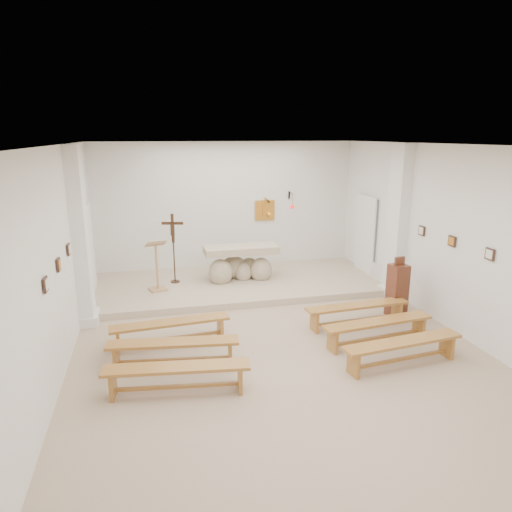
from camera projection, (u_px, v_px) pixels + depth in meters
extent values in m
cube|color=tan|center=(277.00, 348.00, 8.07)|extent=(7.00, 10.00, 0.00)
cube|color=silver|center=(55.00, 266.00, 6.84)|extent=(0.02, 10.00, 3.50)
cube|color=silver|center=(460.00, 242.00, 8.40)|extent=(0.02, 10.00, 3.50)
cube|color=silver|center=(227.00, 208.00, 12.31)|extent=(7.00, 0.02, 3.50)
cube|color=silver|center=(280.00, 146.00, 7.17)|extent=(7.00, 10.00, 0.02)
cube|color=tan|center=(238.00, 284.00, 11.34)|extent=(6.98, 3.00, 0.15)
cube|color=white|center=(81.00, 238.00, 8.74)|extent=(0.26, 0.55, 3.50)
cube|color=white|center=(397.00, 223.00, 10.25)|extent=(0.26, 0.55, 3.50)
cube|color=gold|center=(265.00, 210.00, 12.54)|extent=(0.55, 0.04, 0.55)
cube|color=black|center=(289.00, 195.00, 12.61)|extent=(0.04, 0.02, 0.20)
cylinder|color=black|center=(291.00, 193.00, 12.45)|extent=(0.02, 0.30, 0.02)
cylinder|color=black|center=(292.00, 200.00, 12.35)|extent=(0.01, 0.01, 0.34)
sphere|color=red|center=(292.00, 207.00, 12.40)|extent=(0.11, 0.11, 0.11)
cube|color=#392219|center=(46.00, 285.00, 6.10)|extent=(0.03, 0.20, 0.20)
cube|color=#392219|center=(59.00, 265.00, 7.04)|extent=(0.03, 0.20, 0.20)
cube|color=#392219|center=(69.00, 249.00, 7.98)|extent=(0.03, 0.20, 0.20)
cube|color=#392219|center=(490.00, 254.00, 7.65)|extent=(0.03, 0.20, 0.20)
cube|color=#392219|center=(452.00, 241.00, 8.59)|extent=(0.03, 0.20, 0.20)
cube|color=#392219|center=(422.00, 231.00, 9.53)|extent=(0.03, 0.20, 0.20)
cube|color=silver|center=(89.00, 298.00, 9.77)|extent=(0.10, 0.85, 0.52)
cube|color=silver|center=(380.00, 276.00, 11.31)|extent=(0.10, 0.85, 0.52)
ellipsoid|color=#BBB08F|center=(221.00, 273.00, 11.15)|extent=(0.59, 0.50, 0.67)
ellipsoid|color=#BBB08F|center=(261.00, 270.00, 11.42)|extent=(0.55, 0.47, 0.63)
ellipsoid|color=#BBB08F|center=(234.00, 267.00, 11.54)|extent=(0.63, 0.53, 0.59)
ellipsoid|color=#BBB08F|center=(249.00, 268.00, 11.62)|extent=(0.51, 0.43, 0.55)
ellipsoid|color=#BBB08F|center=(243.00, 272.00, 11.40)|extent=(0.43, 0.37, 0.51)
cube|color=#BBB08F|center=(241.00, 249.00, 11.28)|extent=(1.82, 0.71, 0.18)
cube|color=tan|center=(158.00, 289.00, 10.65)|extent=(0.46, 0.46, 0.04)
cylinder|color=tan|center=(157.00, 268.00, 10.51)|extent=(0.05, 0.05, 1.06)
cube|color=tan|center=(156.00, 244.00, 10.35)|extent=(0.52, 0.43, 0.17)
cube|color=silver|center=(156.00, 242.00, 10.30)|extent=(0.44, 0.35, 0.14)
cylinder|color=#392212|center=(175.00, 282.00, 11.22)|extent=(0.22, 0.22, 0.03)
cylinder|color=#392212|center=(174.00, 262.00, 11.09)|extent=(0.03, 0.03, 1.03)
cube|color=#392212|center=(173.00, 228.00, 10.88)|extent=(0.07, 0.06, 0.70)
cube|color=#392212|center=(172.00, 223.00, 10.85)|extent=(0.51, 0.17, 0.07)
cube|color=#392212|center=(173.00, 230.00, 10.86)|extent=(0.10, 0.06, 0.30)
imported|color=#2F5421|center=(217.00, 270.00, 11.39)|extent=(0.53, 0.49, 0.49)
cube|color=#562618|center=(397.00, 290.00, 9.42)|extent=(0.38, 0.38, 1.10)
cube|color=#562618|center=(400.00, 261.00, 9.26)|extent=(0.22, 0.08, 0.18)
cube|color=#AC7631|center=(170.00, 323.00, 8.12)|extent=(2.13, 0.52, 0.05)
cube|color=#AC7631|center=(118.00, 341.00, 7.90)|extent=(0.08, 0.31, 0.40)
cube|color=#AC7631|center=(220.00, 327.00, 8.46)|extent=(0.08, 0.31, 0.40)
cube|color=#AC7631|center=(171.00, 338.00, 8.20)|extent=(1.77, 0.21, 0.05)
cube|color=#AC7631|center=(357.00, 305.00, 8.93)|extent=(2.13, 0.47, 0.05)
cube|color=#AC7631|center=(314.00, 321.00, 8.73)|extent=(0.08, 0.31, 0.40)
cube|color=#AC7631|center=(397.00, 311.00, 9.25)|extent=(0.08, 0.31, 0.40)
cube|color=#AC7631|center=(357.00, 320.00, 9.01)|extent=(1.78, 0.17, 0.05)
cube|color=#AC7631|center=(173.00, 343.00, 7.34)|extent=(2.14, 0.61, 0.05)
cube|color=#AC7631|center=(116.00, 358.00, 7.30)|extent=(0.10, 0.31, 0.40)
cube|color=#AC7631|center=(230.00, 352.00, 7.48)|extent=(0.10, 0.31, 0.40)
cube|color=#AC7631|center=(174.00, 360.00, 7.42)|extent=(1.77, 0.29, 0.05)
cube|color=#AC7631|center=(378.00, 322.00, 8.15)|extent=(2.14, 0.58, 0.05)
cube|color=#AC7631|center=(333.00, 341.00, 7.90)|extent=(0.09, 0.31, 0.40)
cube|color=#AC7631|center=(419.00, 326.00, 8.51)|extent=(0.09, 0.31, 0.40)
cube|color=#AC7631|center=(377.00, 338.00, 8.23)|extent=(1.77, 0.26, 0.05)
cube|color=#AC7631|center=(177.00, 367.00, 6.55)|extent=(2.14, 0.61, 0.05)
cube|color=#AC7631|center=(113.00, 385.00, 6.52)|extent=(0.10, 0.31, 0.40)
cube|color=#AC7631|center=(240.00, 378.00, 6.70)|extent=(0.10, 0.31, 0.40)
cube|color=#AC7631|center=(178.00, 387.00, 6.63)|extent=(1.77, 0.29, 0.05)
cube|color=#AC7631|center=(403.00, 342.00, 7.36)|extent=(2.14, 0.58, 0.05)
cube|color=#AC7631|center=(353.00, 364.00, 7.12)|extent=(0.09, 0.31, 0.40)
cube|color=#AC7631|center=(447.00, 346.00, 7.72)|extent=(0.09, 0.31, 0.40)
cube|color=#AC7631|center=(401.00, 359.00, 7.44)|extent=(1.77, 0.26, 0.05)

